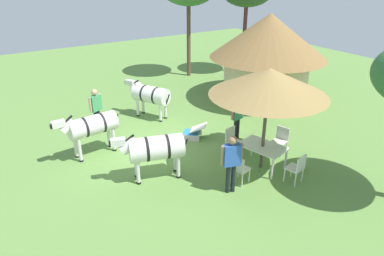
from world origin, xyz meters
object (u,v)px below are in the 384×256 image
(patio_dining_table, at_px, (262,148))
(standing_watcher, at_px, (96,106))
(thatched_hut, at_px, (268,52))
(shade_umbrella, at_px, (269,82))
(patio_chair_near_lawn, at_px, (239,168))
(patio_chair_near_hut, at_px, (232,139))
(patio_chair_west_end, at_px, (281,139))
(zebra_nearest_camera, at_px, (150,95))
(guest_beside_umbrella, at_px, (237,115))
(patio_chair_east_end, at_px, (297,167))
(zebra_by_umbrella, at_px, (91,126))
(guest_behind_table, at_px, (232,159))
(striped_lounge_chair, at_px, (194,132))
(zebra_toward_hut, at_px, (154,149))

(patio_dining_table, distance_m, standing_watcher, 6.27)
(thatched_hut, xyz_separation_m, shade_umbrella, (4.46, -4.27, 0.54))
(thatched_hut, height_order, patio_chair_near_lawn, thatched_hut)
(thatched_hut, bearing_deg, standing_watcher, -96.15)
(patio_chair_near_hut, relative_size, patio_chair_west_end, 1.00)
(patio_chair_west_end, xyz_separation_m, zebra_nearest_camera, (-5.04, -2.28, 0.45))
(patio_chair_near_lawn, distance_m, patio_chair_west_end, 2.42)
(thatched_hut, bearing_deg, guest_beside_umbrella, -55.58)
(patio_chair_west_end, distance_m, guest_beside_umbrella, 1.73)
(patio_dining_table, relative_size, patio_chair_east_end, 1.69)
(zebra_by_umbrella, bearing_deg, zebra_nearest_camera, -64.12)
(thatched_hut, relative_size, patio_chair_near_hut, 5.70)
(patio_chair_near_lawn, xyz_separation_m, zebra_nearest_camera, (-5.71, 0.05, 0.45))
(patio_chair_near_hut, bearing_deg, guest_behind_table, 40.43)
(patio_chair_near_hut, distance_m, striped_lounge_chair, 1.69)
(patio_dining_table, xyz_separation_m, guest_behind_table, (0.51, -1.62, 0.38))
(shade_umbrella, height_order, patio_chair_near_hut, shade_umbrella)
(patio_chair_east_end, relative_size, zebra_by_umbrella, 0.40)
(shade_umbrella, height_order, zebra_toward_hut, shade_umbrella)
(thatched_hut, relative_size, guest_beside_umbrella, 3.26)
(patio_chair_near_lawn, bearing_deg, zebra_nearest_camera, 164.07)
(thatched_hut, relative_size, striped_lounge_chair, 5.36)
(guest_beside_umbrella, bearing_deg, patio_chair_near_hut, -146.28)
(zebra_by_umbrella, height_order, zebra_toward_hut, zebra_by_umbrella)
(patio_chair_east_end, bearing_deg, zebra_nearest_camera, 90.24)
(thatched_hut, bearing_deg, shade_umbrella, -43.80)
(patio_chair_near_hut, bearing_deg, zebra_by_umbrella, -41.31)
(shade_umbrella, bearing_deg, patio_chair_near_lawn, -74.55)
(standing_watcher, height_order, zebra_toward_hut, standing_watcher)
(patio_chair_west_end, xyz_separation_m, zebra_toward_hut, (-0.88, -4.18, 0.44))
(shade_umbrella, distance_m, zebra_nearest_camera, 5.79)
(patio_chair_west_end, relative_size, zebra_toward_hut, 0.42)
(patio_chair_near_hut, relative_size, patio_chair_near_lawn, 1.00)
(shade_umbrella, xyz_separation_m, zebra_toward_hut, (-1.23, -3.02, -1.79))
(guest_beside_umbrella, relative_size, zebra_toward_hut, 0.73)
(zebra_toward_hut, bearing_deg, guest_beside_umbrella, -62.24)
(patio_dining_table, bearing_deg, striped_lounge_chair, -166.44)
(striped_lounge_chair, relative_size, zebra_nearest_camera, 0.49)
(patio_dining_table, relative_size, guest_beside_umbrella, 0.97)
(patio_chair_near_hut, xyz_separation_m, patio_chair_west_end, (0.84, 1.37, 0.00))
(zebra_toward_hut, bearing_deg, zebra_by_umbrella, 41.73)
(patio_chair_east_end, bearing_deg, patio_chair_west_end, 47.65)
(patio_chair_near_hut, height_order, patio_chair_west_end, same)
(patio_chair_near_lawn, distance_m, zebra_toward_hut, 2.46)
(zebra_nearest_camera, relative_size, zebra_toward_hut, 0.91)
(thatched_hut, relative_size, patio_chair_near_lawn, 5.70)
(patio_dining_table, bearing_deg, standing_watcher, -147.45)
(patio_chair_west_end, height_order, guest_beside_umbrella, guest_beside_umbrella)
(patio_dining_table, xyz_separation_m, striped_lounge_chair, (-2.79, -0.67, -0.41))
(standing_watcher, bearing_deg, striped_lounge_chair, 111.96)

